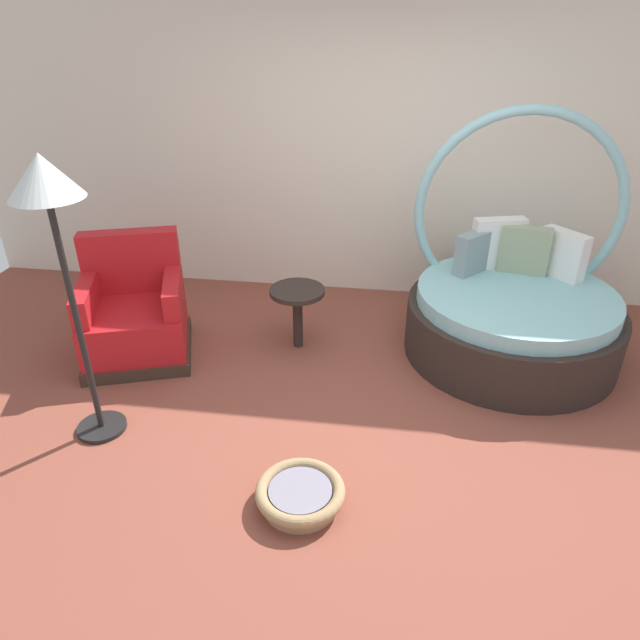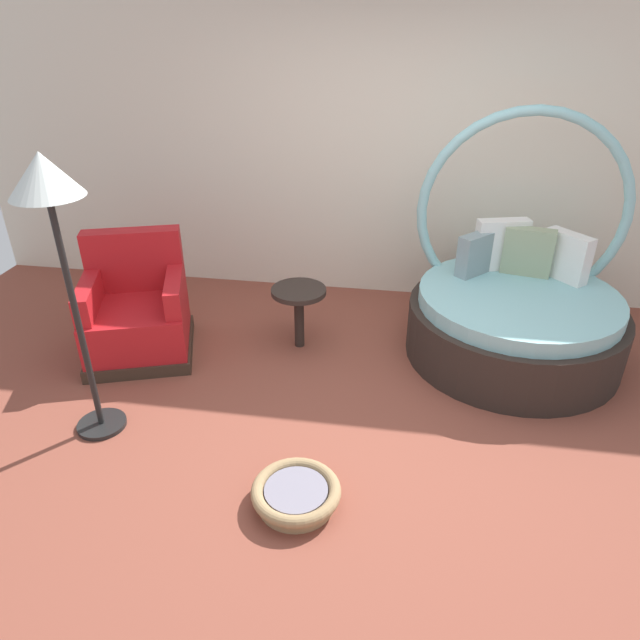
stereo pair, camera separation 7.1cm
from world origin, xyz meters
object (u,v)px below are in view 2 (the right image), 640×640
object	(u,v)px
red_armchair	(138,314)
side_table	(299,299)
pet_basket	(296,494)
floor_lamp	(50,205)
round_daybed	(515,308)

from	to	relation	value
red_armchair	side_table	bearing A→B (deg)	12.06
side_table	pet_basket	bearing A→B (deg)	-79.68
pet_basket	side_table	bearing A→B (deg)	100.32
floor_lamp	pet_basket	bearing A→B (deg)	-17.90
red_armchair	pet_basket	xyz separation A→B (m)	(1.57, -1.43, -0.26)
red_armchair	side_table	world-z (taller)	red_armchair
pet_basket	floor_lamp	xyz separation A→B (m)	(-1.43, 0.46, 1.46)
pet_basket	side_table	distance (m)	1.76
round_daybed	pet_basket	distance (m)	2.38
floor_lamp	round_daybed	bearing A→B (deg)	27.05
red_armchair	pet_basket	size ratio (longest dim) A/B	1.98
round_daybed	pet_basket	world-z (taller)	round_daybed
pet_basket	side_table	size ratio (longest dim) A/B	0.98
red_armchair	side_table	size ratio (longest dim) A/B	1.95
red_armchair	floor_lamp	world-z (taller)	floor_lamp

